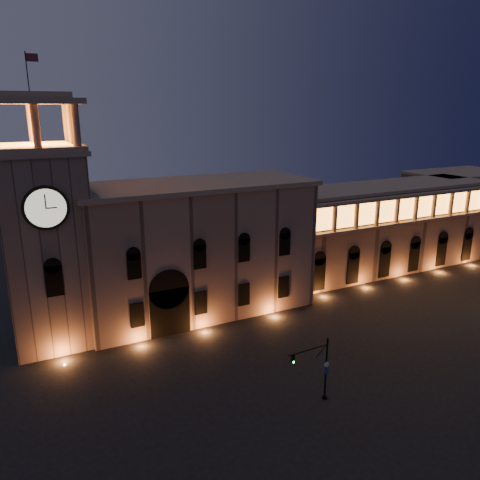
{
  "coord_description": "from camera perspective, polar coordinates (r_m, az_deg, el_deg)",
  "views": [
    {
      "loc": [
        -23.55,
        -34.31,
        26.85
      ],
      "look_at": [
        1.46,
        16.0,
        10.91
      ],
      "focal_mm": 35.0,
      "sensor_mm": 36.0,
      "label": 1
    }
  ],
  "objects": [
    {
      "name": "ground",
      "position": [
        49.52,
        7.06,
        -17.13
      ],
      "size": [
        160.0,
        160.0,
        0.0
      ],
      "primitive_type": "plane",
      "color": "black",
      "rests_on": "ground"
    },
    {
      "name": "government_building",
      "position": [
        62.85,
        -5.3,
        -0.95
      ],
      "size": [
        30.8,
        12.8,
        17.6
      ],
      "color": "#806354",
      "rests_on": "ground"
    },
    {
      "name": "clock_tower",
      "position": [
        57.2,
        -22.49,
        0.08
      ],
      "size": [
        9.8,
        9.8,
        32.4
      ],
      "color": "#806354",
      "rests_on": "ground"
    },
    {
      "name": "colonnade_wing",
      "position": [
        82.81,
        16.73,
        1.53
      ],
      "size": [
        40.6,
        11.5,
        14.5
      ],
      "color": "#7B5E4F",
      "rests_on": "ground"
    },
    {
      "name": "secondary_building",
      "position": [
        105.73,
        24.88,
        3.54
      ],
      "size": [
        20.0,
        12.0,
        14.0
      ],
      "primitive_type": "cube",
      "color": "#7B5E4F",
      "rests_on": "ground"
    },
    {
      "name": "traffic_light",
      "position": [
        45.8,
        9.67,
        -15.28
      ],
      "size": [
        4.65,
        0.59,
        6.39
      ],
      "rotation": [
        0.0,
        0.0,
        0.04
      ],
      "color": "black",
      "rests_on": "ground"
    }
  ]
}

